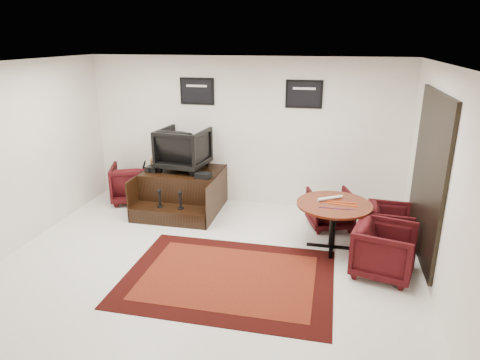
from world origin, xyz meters
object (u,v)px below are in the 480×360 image
at_px(shine_chair, 183,147).
at_px(table_chair_window, 390,223).
at_px(meeting_table, 334,209).
at_px(shine_podium, 183,191).
at_px(table_chair_corner, 385,248).
at_px(armchair_side, 133,181).
at_px(table_chair_back, 330,207).

bearing_deg(shine_chair, table_chair_window, 173.42).
distance_m(meeting_table, table_chair_window, 0.98).
xyz_separation_m(shine_podium, table_chair_corner, (3.50, -1.68, 0.06)).
xyz_separation_m(shine_chair, armchair_side, (-1.09, 0.03, -0.76)).
xyz_separation_m(armchair_side, table_chair_corner, (4.59, -1.85, -0.02)).
relative_size(shine_podium, table_chair_back, 2.08).
distance_m(shine_podium, shine_chair, 0.85).
bearing_deg(table_chair_back, table_chair_corner, 99.45).
bearing_deg(table_chair_back, table_chair_window, 135.66).
relative_size(shine_podium, table_chair_corner, 1.86).
distance_m(table_chair_window, table_chair_corner, 1.00).
height_order(shine_podium, meeting_table, shine_podium).
height_order(meeting_table, table_chair_corner, table_chair_corner).
relative_size(meeting_table, table_chair_window, 1.62).
xyz_separation_m(shine_chair, table_chair_back, (2.74, -0.39, -0.82)).
height_order(armchair_side, table_chair_corner, armchair_side).
bearing_deg(meeting_table, table_chair_window, 21.03).
bearing_deg(table_chair_window, meeting_table, 114.92).
bearing_deg(shine_podium, armchair_side, 170.70).
xyz_separation_m(shine_chair, meeting_table, (2.80, -1.18, -0.53)).
bearing_deg(meeting_table, shine_podium, 159.79).
relative_size(shine_podium, meeting_table, 1.31).
relative_size(armchair_side, meeting_table, 0.73).
bearing_deg(table_chair_corner, table_chair_window, 3.71).
relative_size(shine_podium, shine_chair, 1.70).
xyz_separation_m(shine_chair, table_chair_corner, (3.50, -1.82, -0.78)).
height_order(meeting_table, table_chair_back, meeting_table).
bearing_deg(armchair_side, meeting_table, 142.97).
height_order(table_chair_window, table_chair_corner, table_chair_corner).
relative_size(shine_chair, table_chair_back, 1.22).
bearing_deg(table_chair_corner, table_chair_back, 41.32).
distance_m(armchair_side, table_chair_back, 3.86).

